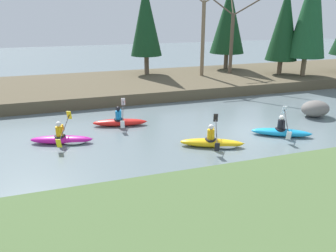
{
  "coord_description": "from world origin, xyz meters",
  "views": [
    {
      "loc": [
        -8.28,
        -12.62,
        5.54
      ],
      "look_at": [
        -3.95,
        0.79,
        0.55
      ],
      "focal_mm": 35.0,
      "sensor_mm": 36.0,
      "label": 1
    }
  ],
  "objects_px": {
    "kayaker_middle": "(214,142)",
    "boulder_midstream": "(315,109)",
    "kayaker_far_back": "(64,139)",
    "kayaker_trailing": "(120,121)",
    "kayaker_lead": "(282,131)"
  },
  "relations": [
    {
      "from": "kayaker_far_back",
      "to": "boulder_midstream",
      "type": "bearing_deg",
      "value": 15.37
    },
    {
      "from": "kayaker_trailing",
      "to": "boulder_midstream",
      "type": "height_order",
      "value": "kayaker_trailing"
    },
    {
      "from": "kayaker_far_back",
      "to": "boulder_midstream",
      "type": "relative_size",
      "value": 1.75
    },
    {
      "from": "kayaker_lead",
      "to": "kayaker_trailing",
      "type": "bearing_deg",
      "value": -179.43
    },
    {
      "from": "kayaker_lead",
      "to": "boulder_midstream",
      "type": "distance_m",
      "value": 4.08
    },
    {
      "from": "kayaker_middle",
      "to": "kayaker_far_back",
      "type": "bearing_deg",
      "value": -178.23
    },
    {
      "from": "kayaker_middle",
      "to": "boulder_midstream",
      "type": "bearing_deg",
      "value": 40.03
    },
    {
      "from": "kayaker_trailing",
      "to": "kayaker_far_back",
      "type": "height_order",
      "value": "same"
    },
    {
      "from": "kayaker_lead",
      "to": "kayaker_far_back",
      "type": "relative_size",
      "value": 0.96
    },
    {
      "from": "kayaker_lead",
      "to": "kayaker_far_back",
      "type": "xyz_separation_m",
      "value": [
        -9.68,
        2.19,
        -0.02
      ]
    },
    {
      "from": "kayaker_lead",
      "to": "kayaker_middle",
      "type": "relative_size",
      "value": 0.98
    },
    {
      "from": "kayaker_lead",
      "to": "kayaker_middle",
      "type": "bearing_deg",
      "value": -147.66
    },
    {
      "from": "kayaker_middle",
      "to": "kayaker_trailing",
      "type": "height_order",
      "value": "same"
    },
    {
      "from": "kayaker_middle",
      "to": "kayaker_far_back",
      "type": "relative_size",
      "value": 0.98
    },
    {
      "from": "kayaker_trailing",
      "to": "kayaker_far_back",
      "type": "xyz_separation_m",
      "value": [
        -2.77,
        -1.57,
        -0.02
      ]
    }
  ]
}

